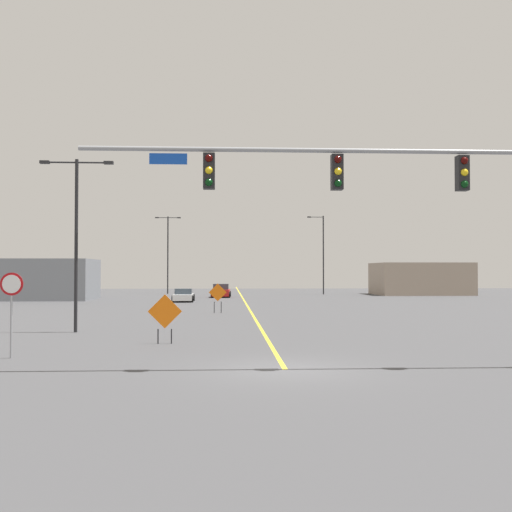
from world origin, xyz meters
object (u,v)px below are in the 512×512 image
Objects in this scene: street_lamp_near_left at (322,251)px; car_red_passing at (221,291)px; street_lamp_mid_left at (168,249)px; traffic_signal_assembly at (403,188)px; stop_sign at (11,298)px; construction_sign_right_shoulder at (165,313)px; construction_sign_median_near at (218,294)px; car_white_distant at (184,296)px; street_lamp_near_right at (76,230)px.

car_red_passing is at bearing -149.41° from street_lamp_near_left.
traffic_signal_assembly is at bearing -77.82° from street_lamp_mid_left.
traffic_signal_assembly is 13.10m from stop_sign.
construction_sign_median_near is (1.84, 17.40, 0.09)m from construction_sign_right_shoulder.
construction_sign_median_near reaches higher than car_red_passing.
car_red_passing is at bearing 96.84° from traffic_signal_assembly.
stop_sign reaches higher than car_red_passing.
street_lamp_mid_left reaches higher than construction_sign_right_shoulder.
construction_sign_right_shoulder is at bearing 140.01° from traffic_signal_assembly.
traffic_signal_assembly is 3.71× the size of car_red_passing.
car_white_distant is (-3.47, -9.27, -0.12)m from car_red_passing.
construction_sign_right_shoulder is at bearing -87.18° from car_white_distant.
street_lamp_near_right reaches higher than car_red_passing.
street_lamp_near_right reaches higher than construction_sign_right_shoulder.
street_lamp_near_left reaches higher than street_lamp_near_right.
street_lamp_mid_left is at bearing 95.47° from construction_sign_right_shoulder.
car_red_passing is (-5.85, 48.75, -4.67)m from traffic_signal_assembly.
construction_sign_right_shoulder is (5.02, -52.46, -4.47)m from street_lamp_mid_left.
car_red_passing is at bearing -55.93° from street_lamp_mid_left.
stop_sign is 0.65× the size of car_white_distant.
street_lamp_near_left is at bearing 67.14° from street_lamp_near_right.
traffic_signal_assembly reaches higher than car_white_distant.
street_lamp_near_right reaches higher than traffic_signal_assembly.
street_lamp_near_left is 2.23× the size of car_white_distant.
stop_sign is 6.03m from construction_sign_right_shoulder.
stop_sign reaches higher than construction_sign_right_shoulder.
construction_sign_median_near is (-5.85, 23.84, -4.06)m from traffic_signal_assembly.
street_lamp_near_left is 19.53m from street_lamp_mid_left.
traffic_signal_assembly is at bearing -42.06° from street_lamp_near_right.
street_lamp_near_left reaches higher than car_red_passing.
construction_sign_median_near is 0.50× the size of car_red_passing.
stop_sign is at bearing -90.07° from street_lamp_near_right.
street_lamp_near_left is 15.20m from car_red_passing.
car_red_passing is (0.00, 24.91, -0.61)m from construction_sign_median_near.
street_lamp_mid_left is 35.99m from construction_sign_median_near.
construction_sign_right_shoulder is (4.66, -4.69, -3.63)m from street_lamp_near_right.
stop_sign is 56.77m from street_lamp_near_left.
traffic_signal_assembly reaches higher than car_red_passing.
construction_sign_right_shoulder is 0.48× the size of car_red_passing.
street_lamp_near_right is (-12.35, 11.14, -0.52)m from traffic_signal_assembly.
street_lamp_near_right is at bearing -112.86° from street_lamp_near_left.
traffic_signal_assembly is 40.85m from car_white_distant.
street_lamp_near_right is 4.03× the size of construction_sign_median_near.
street_lamp_mid_left is 2.25× the size of car_white_distant.
stop_sign is 22.11m from construction_sign_median_near.
street_lamp_mid_left reaches higher than car_red_passing.
street_lamp_near_left is 4.98× the size of construction_sign_right_shoulder.
traffic_signal_assembly is 7.77× the size of construction_sign_right_shoulder.
car_white_distant is at bearing -133.75° from street_lamp_near_left.
street_lamp_near_left reaches higher than traffic_signal_assembly.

